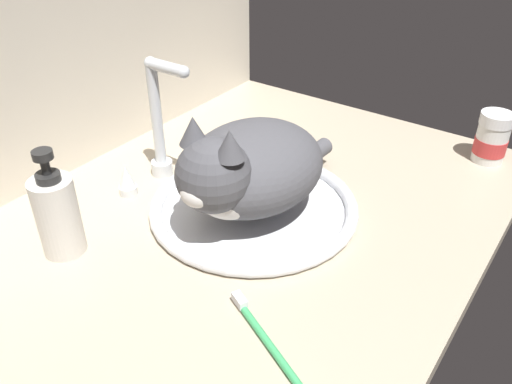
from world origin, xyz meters
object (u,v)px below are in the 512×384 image
at_px(pill_bottle, 492,139).
at_px(toothbrush, 269,344).
at_px(faucet, 161,134).
at_px(cat, 247,169).
at_px(sink_basin, 256,207).
at_px(soap_pump_bottle, 57,214).

bearing_deg(pill_bottle, toothbrush, 172.25).
distance_m(faucet, pill_bottle, 0.63).
distance_m(faucet, cat, 0.21).
xyz_separation_m(sink_basin, pill_bottle, (0.41, -0.27, 0.04)).
relative_size(sink_basin, cat, 0.93).
xyz_separation_m(sink_basin, cat, (-0.02, 0.00, 0.08)).
bearing_deg(cat, toothbrush, -138.36).
relative_size(sink_basin, toothbrush, 1.95).
relative_size(sink_basin, faucet, 1.55).
bearing_deg(toothbrush, soap_pump_bottle, 93.82).
height_order(pill_bottle, toothbrush, pill_bottle).
distance_m(cat, toothbrush, 0.29).
xyz_separation_m(faucet, pill_bottle, (0.41, -0.48, -0.04)).
bearing_deg(soap_pump_bottle, toothbrush, -86.18).
xyz_separation_m(soap_pump_bottle, toothbrush, (0.02, -0.36, -0.06)).
bearing_deg(sink_basin, faucet, 90.00).
bearing_deg(sink_basin, soap_pump_bottle, 144.53).
height_order(faucet, soap_pump_bottle, faucet).
distance_m(sink_basin, cat, 0.09).
bearing_deg(toothbrush, cat, 41.64).
bearing_deg(cat, pill_bottle, -32.04).
bearing_deg(cat, soap_pump_bottle, 142.23).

